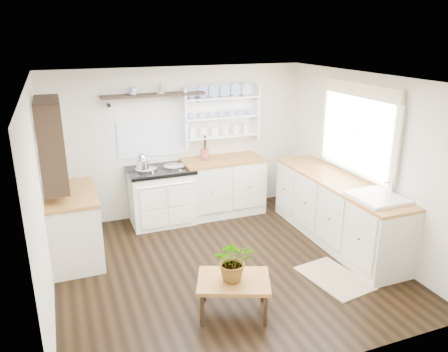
{
  "coord_description": "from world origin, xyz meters",
  "views": [
    {
      "loc": [
        -1.75,
        -4.5,
        2.81
      ],
      "look_at": [
        0.09,
        0.25,
        1.1
      ],
      "focal_mm": 35.0,
      "sensor_mm": 36.0,
      "label": 1
    }
  ],
  "objects": [
    {
      "name": "wall_left",
      "position": [
        -2.0,
        0.0,
        1.15
      ],
      "size": [
        0.02,
        3.8,
        2.3
      ],
      "primitive_type": "cube",
      "color": "beige",
      "rests_on": "ground"
    },
    {
      "name": "utensil_crock",
      "position": [
        0.33,
        1.68,
        0.99
      ],
      "size": [
        0.13,
        0.13,
        0.15
      ],
      "primitive_type": "cylinder",
      "color": "#A94C3E",
      "rests_on": "back_cabinets"
    },
    {
      "name": "wall_right",
      "position": [
        2.0,
        0.0,
        1.15
      ],
      "size": [
        0.02,
        3.8,
        2.3
      ],
      "primitive_type": "cube",
      "color": "beige",
      "rests_on": "ground"
    },
    {
      "name": "floor_rug",
      "position": [
        1.11,
        -0.75,
        0.01
      ],
      "size": [
        0.67,
        0.92,
        0.02
      ],
      "primitive_type": "cube",
      "rotation": [
        0.0,
        0.0,
        0.15
      ],
      "color": "#85604D",
      "rests_on": "floor"
    },
    {
      "name": "wall_back",
      "position": [
        0.0,
        1.9,
        1.15
      ],
      "size": [
        4.0,
        0.02,
        2.3
      ],
      "primitive_type": "cube",
      "color": "beige",
      "rests_on": "ground"
    },
    {
      "name": "right_cabinets",
      "position": [
        1.7,
        0.1,
        0.46
      ],
      "size": [
        0.62,
        2.43,
        0.9
      ],
      "color": "beige",
      "rests_on": "floor"
    },
    {
      "name": "left_cabinets",
      "position": [
        -1.7,
        0.9,
        0.46
      ],
      "size": [
        0.62,
        1.13,
        0.9
      ],
      "color": "beige",
      "rests_on": "floor"
    },
    {
      "name": "plate_rack",
      "position": [
        0.65,
        1.86,
        1.56
      ],
      "size": [
        1.2,
        0.22,
        0.9
      ],
      "color": "white",
      "rests_on": "wall_back"
    },
    {
      "name": "high_shelf",
      "position": [
        -0.4,
        1.78,
        1.91
      ],
      "size": [
        1.5,
        0.29,
        0.16
      ],
      "color": "black",
      "rests_on": "wall_back"
    },
    {
      "name": "aga_cooker",
      "position": [
        -0.41,
        1.57,
        0.44
      ],
      "size": [
        0.96,
        0.67,
        0.89
      ],
      "color": "white",
      "rests_on": "floor"
    },
    {
      "name": "back_cabinets",
      "position": [
        0.6,
        1.6,
        0.46
      ],
      "size": [
        1.27,
        0.63,
        0.9
      ],
      "color": "beige",
      "rests_on": "floor"
    },
    {
      "name": "window",
      "position": [
        1.95,
        0.15,
        1.56
      ],
      "size": [
        0.08,
        1.55,
        1.22
      ],
      "color": "white",
      "rests_on": "wall_right"
    },
    {
      "name": "left_shelving",
      "position": [
        -1.84,
        0.9,
        1.55
      ],
      "size": [
        0.28,
        0.8,
        1.05
      ],
      "primitive_type": "cube",
      "color": "black",
      "rests_on": "wall_left"
    },
    {
      "name": "belfast_sink",
      "position": [
        1.7,
        -0.65,
        0.8
      ],
      "size": [
        0.55,
        0.6,
        0.45
      ],
      "color": "white",
      "rests_on": "right_cabinets"
    },
    {
      "name": "floor",
      "position": [
        0.0,
        0.0,
        0.0
      ],
      "size": [
        4.0,
        3.8,
        0.01
      ],
      "primitive_type": "cube",
      "color": "black",
      "rests_on": "ground"
    },
    {
      "name": "kettle",
      "position": [
        -0.69,
        1.45,
        1.04
      ],
      "size": [
        0.18,
        0.18,
        0.21
      ],
      "primitive_type": null,
      "color": "silver",
      "rests_on": "aga_cooker"
    },
    {
      "name": "ceiling",
      "position": [
        0.0,
        0.0,
        2.3
      ],
      "size": [
        4.0,
        3.8,
        0.01
      ],
      "primitive_type": "cube",
      "color": "white",
      "rests_on": "wall_back"
    },
    {
      "name": "center_table",
      "position": [
        -0.25,
        -0.92,
        0.35
      ],
      "size": [
        0.87,
        0.76,
        0.4
      ],
      "rotation": [
        0.0,
        0.0,
        -0.38
      ],
      "color": "brown",
      "rests_on": "floor"
    },
    {
      "name": "potted_plant",
      "position": [
        -0.25,
        -0.92,
        0.62
      ],
      "size": [
        0.48,
        0.44,
        0.44
      ],
      "primitive_type": "imported",
      "rotation": [
        0.0,
        0.0,
        -0.29
      ],
      "color": "#3F7233",
      "rests_on": "center_table"
    }
  ]
}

